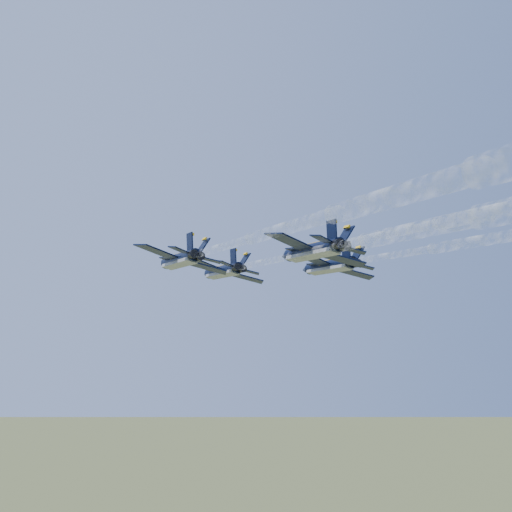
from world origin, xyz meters
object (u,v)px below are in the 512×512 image
object	(u,v)px
jet_right	(329,266)
jet_lead	(222,271)
jet_left	(179,260)
jet_slot	(312,251)

from	to	relation	value
jet_right	jet_lead	bearing A→B (deg)	130.16
jet_right	jet_left	bearing A→B (deg)	-178.88
jet_left	jet_slot	world-z (taller)	same
jet_lead	jet_right	world-z (taller)	same
jet_lead	jet_slot	size ratio (longest dim) A/B	1.00
jet_lead	jet_left	world-z (taller)	same
jet_lead	jet_left	bearing A→B (deg)	-128.42
jet_left	jet_right	bearing A→B (deg)	1.12
jet_slot	jet_left	bearing A→B (deg)	125.72
jet_left	jet_slot	size ratio (longest dim) A/B	1.00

